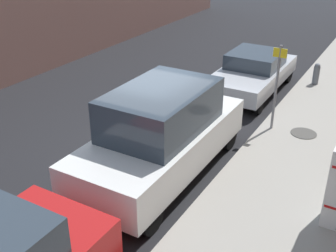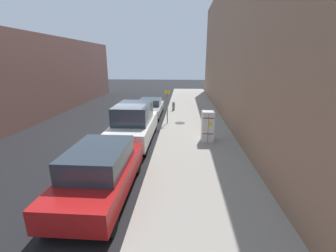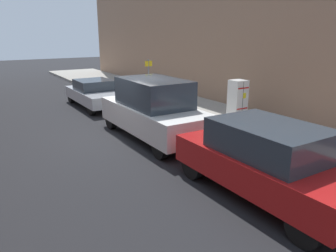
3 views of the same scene
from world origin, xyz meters
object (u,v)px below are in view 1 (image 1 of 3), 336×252
at_px(parked_sedan_silver, 253,72).
at_px(parked_van_white, 162,133).
at_px(fire_hydrant, 316,73).
at_px(street_sign_post, 277,83).

bearing_deg(parked_sedan_silver, parked_van_white, 90.00).
xyz_separation_m(parked_sedan_silver, parked_van_white, (0.00, 6.14, 0.36)).
bearing_deg(fire_hydrant, parked_van_white, 76.13).
distance_m(street_sign_post, fire_hydrant, 4.32).
bearing_deg(parked_sedan_silver, fire_hydrant, -143.32).
height_order(fire_hydrant, parked_van_white, parked_van_white).
distance_m(parked_sedan_silver, parked_van_white, 6.15).
relative_size(fire_hydrant, parked_sedan_silver, 0.17).
height_order(street_sign_post, parked_van_white, street_sign_post).
height_order(parked_sedan_silver, parked_van_white, parked_van_white).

